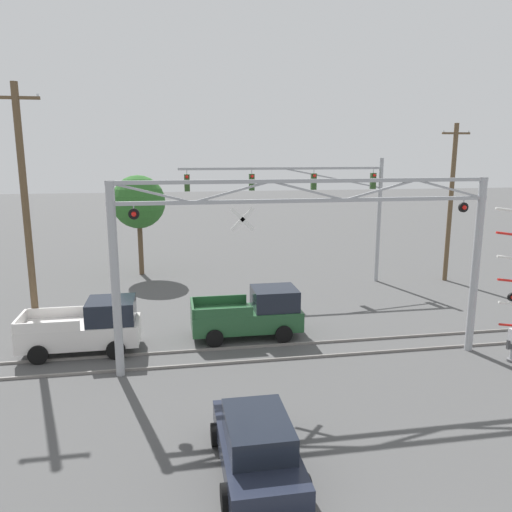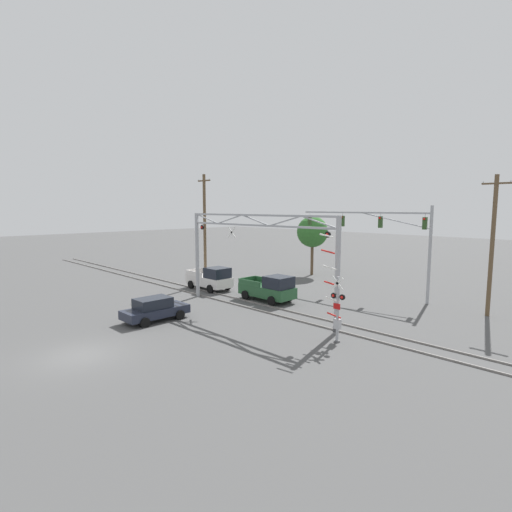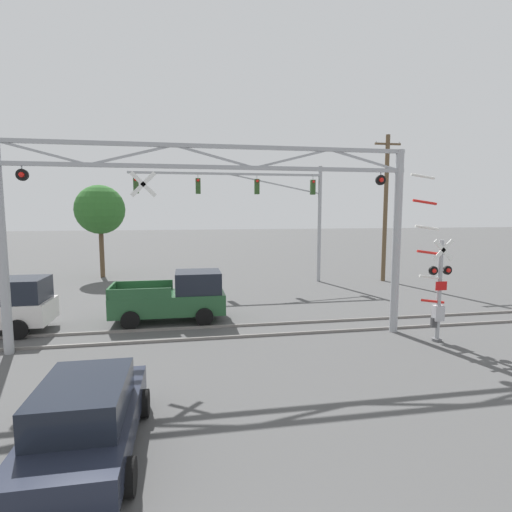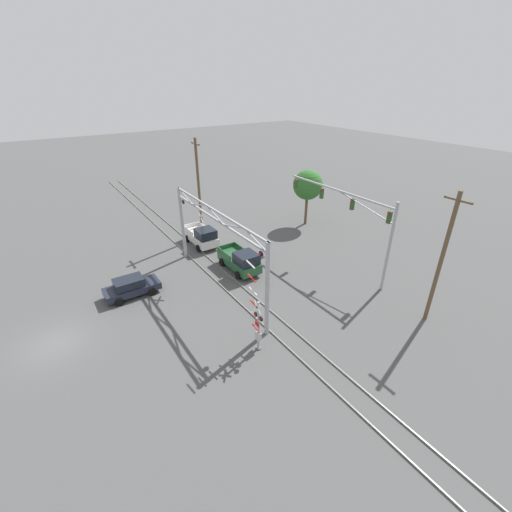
# 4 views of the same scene
# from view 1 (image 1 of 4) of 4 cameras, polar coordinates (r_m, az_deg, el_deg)

# --- Properties ---
(rail_track_near) EXTENTS (80.00, 0.08, 0.10)m
(rail_track_near) POSITION_cam_1_polar(r_m,az_deg,el_deg) (20.19, 5.39, -11.46)
(rail_track_near) COLOR gray
(rail_track_near) RESTS_ON ground_plane
(rail_track_far) EXTENTS (80.00, 0.08, 0.10)m
(rail_track_far) POSITION_cam_1_polar(r_m,az_deg,el_deg) (21.47, 4.37, -9.99)
(rail_track_far) COLOR gray
(rail_track_far) RESTS_ON ground_plane
(crossing_gantry) EXTENTS (14.25, 0.31, 7.05)m
(crossing_gantry) POSITION_cam_1_polar(r_m,az_deg,el_deg) (18.61, 5.85, 1.06)
(crossing_gantry) COLOR #9EA0A5
(crossing_gantry) RESTS_ON ground_plane
(traffic_signal_span) EXTENTS (12.35, 0.39, 7.67)m
(traffic_signal_span) POSITION_cam_1_polar(r_m,az_deg,el_deg) (30.50, 8.08, 6.85)
(traffic_signal_span) COLOR #9EA0A5
(traffic_signal_span) RESTS_ON ground_plane
(pickup_truck_lead) EXTENTS (4.78, 2.24, 2.14)m
(pickup_truck_lead) POSITION_cam_1_polar(r_m,az_deg,el_deg) (22.12, -0.36, -6.59)
(pickup_truck_lead) COLOR #23512D
(pickup_truck_lead) RESTS_ON ground_plane
(pickup_truck_following) EXTENTS (4.67, 2.24, 2.14)m
(pickup_truck_following) POSITION_cam_1_polar(r_m,az_deg,el_deg) (21.58, -18.62, -7.70)
(pickup_truck_following) COLOR silver
(pickup_truck_following) RESTS_ON ground_plane
(sedan_waiting) EXTENTS (2.09, 4.36, 1.57)m
(sedan_waiting) POSITION_cam_1_polar(r_m,az_deg,el_deg) (13.43, 0.09, -20.64)
(sedan_waiting) COLOR #1E2333
(sedan_waiting) RESTS_ON ground_plane
(utility_pole_left) EXTENTS (1.80, 0.28, 10.65)m
(utility_pole_left) POSITION_cam_1_polar(r_m,az_deg,el_deg) (22.12, -24.76, 4.14)
(utility_pole_left) COLOR brown
(utility_pole_left) RESTS_ON ground_plane
(utility_pole_right) EXTENTS (1.80, 0.28, 9.73)m
(utility_pole_right) POSITION_cam_1_polar(r_m,az_deg,el_deg) (33.28, 21.36, 5.81)
(utility_pole_right) COLOR brown
(utility_pole_right) RESTS_ON ground_plane
(background_tree_beyond_span) EXTENTS (3.46, 3.46, 6.57)m
(background_tree_beyond_span) POSITION_cam_1_polar(r_m,az_deg,el_deg) (33.52, -13.28, 6.00)
(background_tree_beyond_span) COLOR brown
(background_tree_beyond_span) RESTS_ON ground_plane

